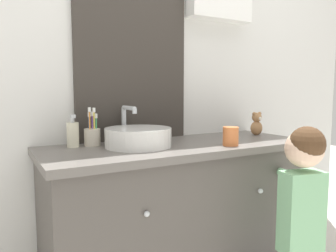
% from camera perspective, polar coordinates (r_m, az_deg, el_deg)
% --- Properties ---
extents(wall_back, '(3.20, 0.18, 2.50)m').
position_cam_1_polar(wall_back, '(1.91, -2.05, 13.02)').
color(wall_back, silver).
rests_on(wall_back, ground_plane).
extents(vanity_counter, '(1.37, 0.53, 0.79)m').
position_cam_1_polar(vanity_counter, '(1.76, 2.07, -15.78)').
color(vanity_counter, '#4C4742').
rests_on(vanity_counter, ground_plane).
extents(sink_basin, '(0.32, 0.37, 0.19)m').
position_cam_1_polar(sink_basin, '(1.57, -5.24, -1.84)').
color(sink_basin, white).
rests_on(sink_basin, vanity_counter).
extents(toothbrush_holder, '(0.08, 0.08, 0.19)m').
position_cam_1_polar(toothbrush_holder, '(1.63, -13.05, -1.67)').
color(toothbrush_holder, beige).
rests_on(toothbrush_holder, vanity_counter).
extents(soap_dispenser, '(0.06, 0.06, 0.16)m').
position_cam_1_polar(soap_dispenser, '(1.61, -16.23, -1.38)').
color(soap_dispenser, beige).
rests_on(soap_dispenser, vanity_counter).
extents(child_figure, '(0.25, 0.42, 0.91)m').
position_cam_1_polar(child_figure, '(1.58, 22.29, -12.47)').
color(child_figure, slate).
rests_on(child_figure, ground_plane).
extents(teddy_bear, '(0.08, 0.07, 0.14)m').
position_cam_1_polar(teddy_bear, '(2.04, 15.17, 0.31)').
color(teddy_bear, '#9E7047').
rests_on(teddy_bear, vanity_counter).
extents(drinking_cup, '(0.08, 0.08, 0.09)m').
position_cam_1_polar(drinking_cup, '(1.62, 10.86, -1.77)').
color(drinking_cup, orange).
rests_on(drinking_cup, vanity_counter).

